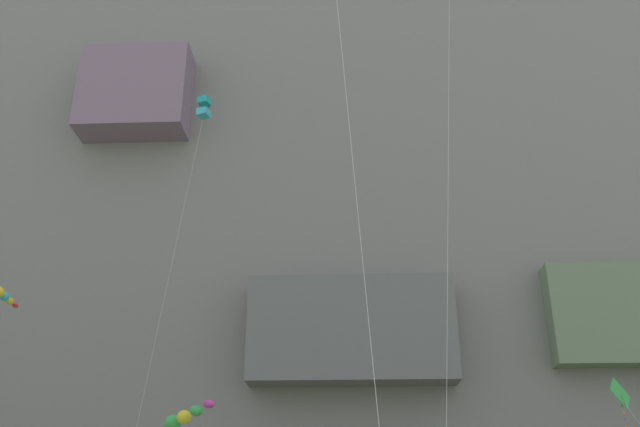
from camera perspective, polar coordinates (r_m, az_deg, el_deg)
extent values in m
cube|color=slate|center=(79.81, 2.41, 1.08)|extent=(180.00, 26.62, 72.22)
cube|color=slate|center=(72.95, -15.09, 9.52)|extent=(10.88, 4.97, 9.48)
cube|color=slate|center=(59.88, 2.65, -9.90)|extent=(17.69, 4.76, 9.02)
cube|color=slate|center=(65.89, 25.09, -7.82)|extent=(15.72, 3.83, 8.80)
cube|color=teal|center=(49.35, -9.65, 9.26)|extent=(0.97, 0.97, 0.53)
cube|color=#38B2D1|center=(48.83, -9.73, 8.30)|extent=(0.97, 0.97, 0.53)
cylinder|color=black|center=(49.02, -9.30, 8.81)|extent=(0.03, 0.03, 1.43)
cylinder|color=black|center=(49.16, -10.09, 8.77)|extent=(0.03, 0.03, 1.43)
cylinder|color=silver|center=(40.92, -12.91, -6.85)|extent=(1.60, 5.09, 27.79)
cylinder|color=silver|center=(24.43, 10.70, 3.03)|extent=(2.62, 3.56, 26.40)
ellipsoid|color=green|center=(36.27, -12.25, -16.82)|extent=(1.31, 1.32, 0.98)
ellipsoid|color=yellow|center=(35.35, -11.32, -16.40)|extent=(1.18, 1.19, 0.83)
ellipsoid|color=green|center=(34.45, -10.35, -15.96)|extent=(1.05, 1.07, 0.68)
ellipsoid|color=#CC3399|center=(33.55, -9.32, -15.49)|extent=(0.92, 0.95, 0.53)
ellipsoid|color=#38B2D1|center=(40.03, -24.96, -6.34)|extent=(0.52, 0.66, 0.49)
ellipsoid|color=yellow|center=(40.69, -24.58, -6.69)|extent=(0.41, 0.65, 0.39)
ellipsoid|color=red|center=(41.35, -24.20, -7.03)|extent=(0.31, 0.64, 0.28)
cylinder|color=silver|center=(19.73, 1.94, 12.57)|extent=(1.64, 5.89, 28.06)
cube|color=green|center=(39.90, 23.87, -13.62)|extent=(1.39, 1.04, 1.67)
cylinder|color=black|center=(39.90, 23.87, -13.62)|extent=(0.30, 0.26, 1.36)
cube|color=green|center=(39.80, 23.98, -14.51)|extent=(0.17, 0.14, 0.10)
cube|color=orange|center=(39.77, 24.13, -15.00)|extent=(0.16, 0.15, 0.10)
cube|color=purple|center=(39.73, 24.20, -15.49)|extent=(0.12, 0.18, 0.10)
cube|color=orange|center=(39.70, 24.31, -15.99)|extent=(0.18, 0.13, 0.10)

